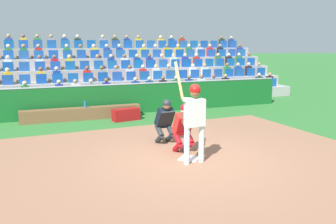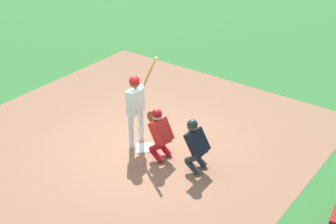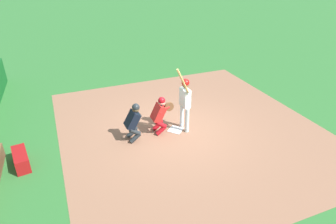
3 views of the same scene
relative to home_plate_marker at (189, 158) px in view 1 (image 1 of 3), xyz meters
name	(u,v)px [view 1 (image 1 of 3)]	position (x,y,z in m)	size (l,w,h in m)	color
ground_plane	(189,159)	(0.00, 0.00, -0.02)	(160.00, 160.00, 0.00)	#2D6A2E
infield_dirt_patch	(199,165)	(0.00, 0.50, -0.01)	(9.15, 8.45, 0.01)	#906249
home_plate_marker	(189,158)	(0.00, 0.00, 0.00)	(0.44, 0.44, 0.02)	white
batter_at_plate	(194,114)	(0.03, 0.29, 1.12)	(0.60, 0.56, 2.30)	silver
catcher_crouching	(184,125)	(-0.07, -0.52, 0.70)	(0.48, 0.72, 1.28)	#A81019
home_plate_umpire	(165,119)	(0.08, -1.44, 0.67)	(0.49, 0.52, 1.26)	#23292C
dugout_wall	(126,99)	(0.00, -5.99, 0.55)	(13.59, 0.24, 1.19)	#145A22
dugout_bench	(82,114)	(1.77, -5.44, 0.20)	(4.24, 0.40, 0.44)	brown
water_bottle_on_bench	(85,104)	(1.67, -5.39, 0.54)	(0.07, 0.07, 0.23)	blue
equipment_duffel_bag	(126,115)	(0.34, -4.73, 0.20)	(0.96, 0.36, 0.42)	maroon
bleacher_stand	(103,79)	(0.01, -10.76, 0.93)	(18.53, 5.05, 3.18)	#9B9899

